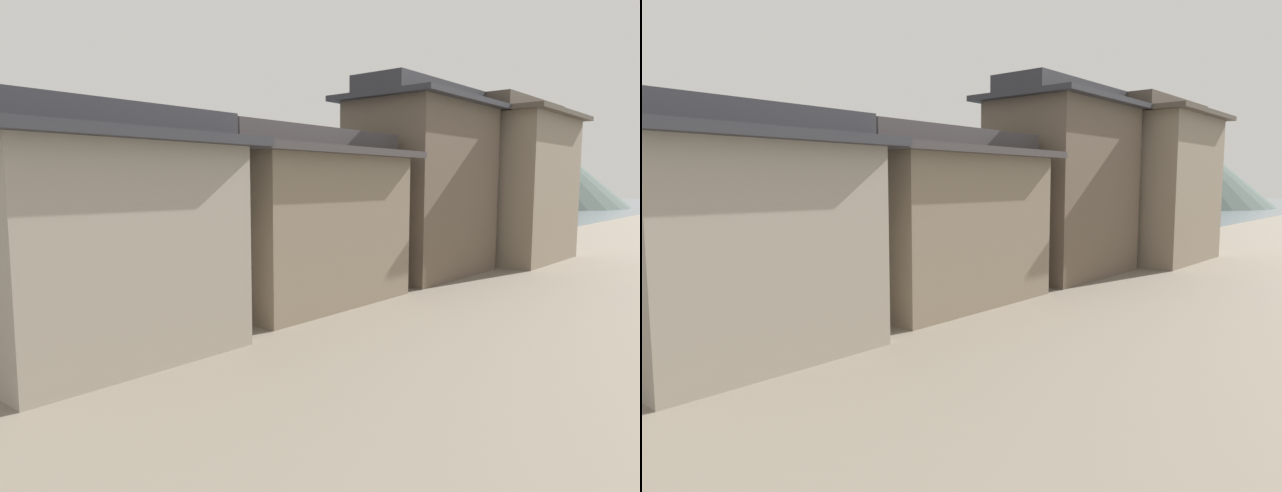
{
  "view_description": "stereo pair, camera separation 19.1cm",
  "coord_description": "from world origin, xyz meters",
  "views": [
    {
      "loc": [
        23.35,
        -2.74,
        4.94
      ],
      "look_at": [
        2.41,
        21.84,
        1.32
      ],
      "focal_mm": 31.5,
      "sensor_mm": 36.0,
      "label": 1
    },
    {
      "loc": [
        23.49,
        -2.61,
        4.94
      ],
      "look_at": [
        2.41,
        21.84,
        1.32
      ],
      "focal_mm": 31.5,
      "sensor_mm": 36.0,
      "label": 2
    }
  ],
  "objects": [
    {
      "name": "riverbank_right",
      "position": [
        15.87,
        30.0,
        0.34
      ],
      "size": [
        18.0,
        110.0,
        0.68
      ],
      "primitive_type": "cube",
      "color": "slate",
      "rests_on": "ground"
    },
    {
      "name": "boat_moored_nearest",
      "position": [
        1.55,
        37.98,
        0.2
      ],
      "size": [
        4.31,
        3.4,
        0.62
      ],
      "color": "brown",
      "rests_on": "ground"
    },
    {
      "name": "boat_moored_second",
      "position": [
        4.53,
        47.15,
        0.26
      ],
      "size": [
        1.85,
        5.44,
        0.78
      ],
      "color": "#232326",
      "rests_on": "ground"
    },
    {
      "name": "boat_moored_third",
      "position": [
        -4.94,
        12.65,
        0.24
      ],
      "size": [
        5.09,
        2.55,
        0.73
      ],
      "color": "#33281E",
      "rests_on": "ground"
    },
    {
      "name": "boat_moored_far",
      "position": [
        4.74,
        18.65,
        0.22
      ],
      "size": [
        1.52,
        3.91,
        0.63
      ],
      "color": "#33281E",
      "rests_on": "ground"
    },
    {
      "name": "house_waterfront_nearest",
      "position": [
        10.19,
        4.21,
        3.68
      ],
      "size": [
        5.89,
        6.77,
        6.14
      ],
      "color": "gray",
      "rests_on": "riverbank_right"
    },
    {
      "name": "house_waterfront_second",
      "position": [
        9.93,
        12.12,
        3.68
      ],
      "size": [
        5.39,
        8.23,
        6.14
      ],
      "color": "#7F705B",
      "rests_on": "riverbank_right"
    },
    {
      "name": "house_waterfront_tall",
      "position": [
        9.94,
        20.37,
        4.98
      ],
      "size": [
        5.41,
        7.98,
        8.74
      ],
      "color": "brown",
      "rests_on": "riverbank_right"
    },
    {
      "name": "house_waterfront_narrow",
      "position": [
        10.72,
        28.15,
        4.97
      ],
      "size": [
        6.97,
        8.19,
        8.74
      ],
      "color": "gray",
      "rests_on": "riverbank_right"
    },
    {
      "name": "hill_far_west",
      "position": [
        -24.62,
        117.81,
        10.28
      ],
      "size": [
        46.59,
        46.59,
        20.55
      ],
      "primitive_type": "cone",
      "color": "#4C5B56",
      "rests_on": "ground"
    }
  ]
}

